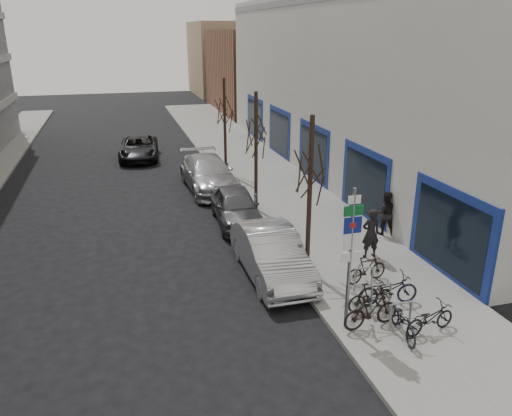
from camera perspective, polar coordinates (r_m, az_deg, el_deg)
ground at (r=13.89m, az=0.80°, el=-15.32°), size 120.00×120.00×0.00m
sidewalk_east at (r=23.65m, az=4.43°, el=0.12°), size 5.00×70.00×0.15m
commercial_building at (r=33.81m, az=21.86°, el=13.27°), size 20.00×32.00×10.00m
brick_building_far at (r=53.59m, az=2.15°, el=15.40°), size 12.00×14.00×8.00m
tan_building_far at (r=68.09m, az=-1.42°, el=16.74°), size 13.00×12.00×9.00m
highway_sign_pole at (r=13.45m, az=10.76°, el=-4.86°), size 0.55×0.10×4.20m
bike_rack at (r=15.34m, az=14.09°, el=-9.41°), size 0.66×2.26×0.83m
tree_near at (r=16.02m, az=6.30°, el=5.60°), size 1.80×1.80×5.50m
tree_mid at (r=22.05m, az=-0.00°, el=9.58°), size 1.80×1.80×5.50m
tree_far at (r=28.29m, az=-3.63°, el=11.78°), size 1.80×1.80×5.50m
meter_front at (r=16.50m, az=5.07°, el=-5.70°), size 0.10×0.08×1.27m
meter_mid at (r=21.34m, az=-0.08°, el=0.38°), size 0.10×0.08×1.27m
meter_back at (r=26.44m, az=-3.29°, el=4.17°), size 0.10×0.08×1.27m
bike_near_left at (r=14.25m, az=16.54°, el=-12.07°), size 0.76×1.74×1.03m
bike_near_right at (r=14.39m, az=13.05°, el=-11.29°), size 1.80×0.70×1.06m
bike_mid_curb at (r=15.58m, az=14.87°, el=-8.74°), size 1.93×0.73×1.15m
bike_mid_inner at (r=15.22m, az=12.98°, el=-9.74°), size 1.60×0.64×0.94m
bike_far_curb at (r=14.63m, az=19.30°, el=-11.59°), size 1.68×0.76×0.99m
bike_far_inner at (r=16.77m, az=12.53°, el=-6.78°), size 1.63×0.76×0.95m
parked_car_front at (r=16.97m, az=1.77°, el=-5.23°), size 1.77×5.01×1.65m
parked_car_mid at (r=21.60m, az=-2.30°, el=0.19°), size 2.04×4.60×1.54m
parked_car_back at (r=26.38m, az=-5.44°, el=3.92°), size 2.58×5.93×1.70m
lane_car at (r=33.66m, az=-13.24°, el=6.71°), size 2.85×5.37×1.44m
pedestrian_near at (r=18.40m, az=12.98°, el=-2.84°), size 0.69×0.46×1.85m
pedestrian_far at (r=20.64m, az=14.55°, el=-0.53°), size 0.79×0.67×1.82m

